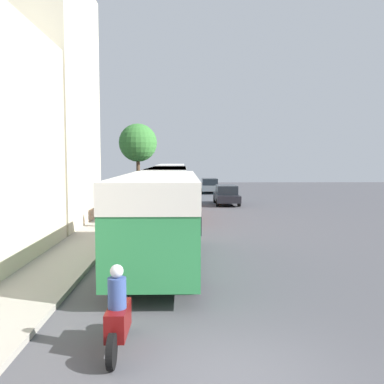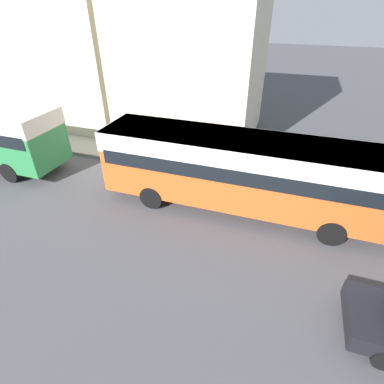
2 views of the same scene
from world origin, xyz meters
name	(u,v)px [view 2 (image 2 of 2)]	position (x,y,z in m)	size (l,w,h in m)	color
building_midblock	(61,57)	(-8.93, 7.93, 4.29)	(5.46, 9.17, 8.58)	beige
building_far_terrace	(192,16)	(-9.60, 16.87, 6.75)	(6.80, 8.03, 13.50)	beige
bus_following	(243,166)	(-1.87, 21.63, 2.04)	(2.54, 11.49, 3.15)	#EA5B23
pedestrian_near_curb	(136,142)	(-4.64, 15.38, 1.05)	(0.37, 0.37, 1.76)	#232838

